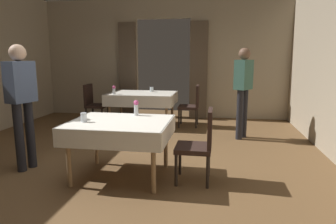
{
  "coord_description": "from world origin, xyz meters",
  "views": [
    {
      "loc": [
        1.4,
        -3.61,
        1.56
      ],
      "look_at": [
        0.75,
        0.33,
        0.82
      ],
      "focal_mm": 32.29,
      "sensor_mm": 36.0,
      "label": 1
    }
  ],
  "objects_px": {
    "chair_far_right": "(192,104)",
    "person_waiter_by_doorway": "(243,85)",
    "chair_mid_right": "(200,142)",
    "dining_table_far": "(142,96)",
    "flower_vase_mid": "(136,107)",
    "glass_far_b": "(152,89)",
    "person_diner_standing_aside": "(21,97)",
    "dining_table_mid": "(120,127)",
    "chair_far_left": "(93,102)",
    "flower_vase_far": "(114,90)",
    "glass_mid_b": "(84,117)"
  },
  "relations": [
    {
      "from": "chair_mid_right",
      "to": "chair_far_right",
      "type": "height_order",
      "value": "same"
    },
    {
      "from": "dining_table_mid",
      "to": "flower_vase_far",
      "type": "xyz_separation_m",
      "value": [
        -1.0,
        2.64,
        0.19
      ]
    },
    {
      "from": "chair_far_left",
      "to": "glass_far_b",
      "type": "xyz_separation_m",
      "value": [
        1.31,
        0.33,
        0.29
      ]
    },
    {
      "from": "dining_table_mid",
      "to": "dining_table_far",
      "type": "xyz_separation_m",
      "value": [
        -0.47,
        2.99,
        0.0
      ]
    },
    {
      "from": "chair_far_right",
      "to": "person_diner_standing_aside",
      "type": "relative_size",
      "value": 0.54
    },
    {
      "from": "chair_far_left",
      "to": "glass_mid_b",
      "type": "bearing_deg",
      "value": -68.86
    },
    {
      "from": "glass_mid_b",
      "to": "dining_table_far",
      "type": "bearing_deg",
      "value": 90.76
    },
    {
      "from": "chair_far_right",
      "to": "flower_vase_mid",
      "type": "relative_size",
      "value": 4.33
    },
    {
      "from": "glass_mid_b",
      "to": "person_diner_standing_aside",
      "type": "height_order",
      "value": "person_diner_standing_aside"
    },
    {
      "from": "chair_mid_right",
      "to": "glass_mid_b",
      "type": "xyz_separation_m",
      "value": [
        -1.45,
        -0.14,
        0.29
      ]
    },
    {
      "from": "chair_far_right",
      "to": "glass_far_b",
      "type": "height_order",
      "value": "chair_far_right"
    },
    {
      "from": "chair_far_left",
      "to": "chair_far_right",
      "type": "bearing_deg",
      "value": 3.96
    },
    {
      "from": "person_diner_standing_aside",
      "to": "flower_vase_mid",
      "type": "bearing_deg",
      "value": 12.76
    },
    {
      "from": "dining_table_mid",
      "to": "flower_vase_far",
      "type": "bearing_deg",
      "value": 110.8
    },
    {
      "from": "dining_table_far",
      "to": "person_waiter_by_doorway",
      "type": "xyz_separation_m",
      "value": [
        2.16,
        -0.79,
        0.36
      ]
    },
    {
      "from": "chair_far_left",
      "to": "flower_vase_far",
      "type": "distance_m",
      "value": 0.75
    },
    {
      "from": "chair_far_right",
      "to": "flower_vase_far",
      "type": "bearing_deg",
      "value": -165.48
    },
    {
      "from": "person_waiter_by_doorway",
      "to": "chair_far_left",
      "type": "bearing_deg",
      "value": 167.78
    },
    {
      "from": "chair_mid_right",
      "to": "person_diner_standing_aside",
      "type": "distance_m",
      "value": 2.47
    },
    {
      "from": "dining_table_far",
      "to": "chair_far_left",
      "type": "bearing_deg",
      "value": -176.18
    },
    {
      "from": "flower_vase_mid",
      "to": "glass_far_b",
      "type": "distance_m",
      "value": 2.88
    },
    {
      "from": "dining_table_mid",
      "to": "chair_far_left",
      "type": "relative_size",
      "value": 1.37
    },
    {
      "from": "dining_table_far",
      "to": "person_waiter_by_doorway",
      "type": "relative_size",
      "value": 0.88
    },
    {
      "from": "chair_mid_right",
      "to": "flower_vase_far",
      "type": "distance_m",
      "value": 3.34
    },
    {
      "from": "dining_table_mid",
      "to": "chair_far_right",
      "type": "bearing_deg",
      "value": 77.77
    },
    {
      "from": "flower_vase_far",
      "to": "person_waiter_by_doorway",
      "type": "xyz_separation_m",
      "value": [
        2.7,
        -0.44,
        0.17
      ]
    },
    {
      "from": "glass_far_b",
      "to": "person_waiter_by_doorway",
      "type": "relative_size",
      "value": 0.06
    },
    {
      "from": "chair_mid_right",
      "to": "person_waiter_by_doorway",
      "type": "relative_size",
      "value": 0.54
    },
    {
      "from": "dining_table_far",
      "to": "flower_vase_far",
      "type": "distance_m",
      "value": 0.66
    },
    {
      "from": "dining_table_mid",
      "to": "chair_mid_right",
      "type": "bearing_deg",
      "value": 0.41
    },
    {
      "from": "chair_far_right",
      "to": "person_waiter_by_doorway",
      "type": "xyz_separation_m",
      "value": [
        1.03,
        -0.87,
        0.51
      ]
    },
    {
      "from": "chair_far_left",
      "to": "glass_far_b",
      "type": "distance_m",
      "value": 1.38
    },
    {
      "from": "chair_mid_right",
      "to": "dining_table_far",
      "type": "bearing_deg",
      "value": 116.59
    },
    {
      "from": "chair_far_left",
      "to": "glass_far_b",
      "type": "bearing_deg",
      "value": 14.11
    },
    {
      "from": "chair_mid_right",
      "to": "chair_far_right",
      "type": "bearing_deg",
      "value": 96.62
    },
    {
      "from": "glass_far_b",
      "to": "person_waiter_by_doorway",
      "type": "height_order",
      "value": "person_waiter_by_doorway"
    },
    {
      "from": "chair_mid_right",
      "to": "flower_vase_far",
      "type": "relative_size",
      "value": 4.95
    },
    {
      "from": "flower_vase_mid",
      "to": "flower_vase_far",
      "type": "bearing_deg",
      "value": 116.26
    },
    {
      "from": "chair_far_left",
      "to": "glass_mid_b",
      "type": "relative_size",
      "value": 7.91
    },
    {
      "from": "dining_table_mid",
      "to": "chair_mid_right",
      "type": "xyz_separation_m",
      "value": [
        1.02,
        0.01,
        -0.15
      ]
    },
    {
      "from": "flower_vase_mid",
      "to": "glass_far_b",
      "type": "relative_size",
      "value": 1.98
    },
    {
      "from": "person_diner_standing_aside",
      "to": "flower_vase_far",
      "type": "bearing_deg",
      "value": 81.31
    },
    {
      "from": "person_waiter_by_doorway",
      "to": "chair_far_right",
      "type": "bearing_deg",
      "value": 139.64
    },
    {
      "from": "chair_far_right",
      "to": "flower_vase_far",
      "type": "height_order",
      "value": "flower_vase_far"
    },
    {
      "from": "dining_table_far",
      "to": "flower_vase_mid",
      "type": "relative_size",
      "value": 7.02
    },
    {
      "from": "chair_far_left",
      "to": "glass_mid_b",
      "type": "height_order",
      "value": "chair_far_left"
    },
    {
      "from": "flower_vase_mid",
      "to": "glass_mid_b",
      "type": "height_order",
      "value": "flower_vase_mid"
    },
    {
      "from": "chair_mid_right",
      "to": "person_waiter_by_doorway",
      "type": "height_order",
      "value": "person_waiter_by_doorway"
    },
    {
      "from": "chair_mid_right",
      "to": "glass_mid_b",
      "type": "height_order",
      "value": "chair_mid_right"
    },
    {
      "from": "flower_vase_mid",
      "to": "glass_mid_b",
      "type": "relative_size",
      "value": 1.82
    }
  ]
}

